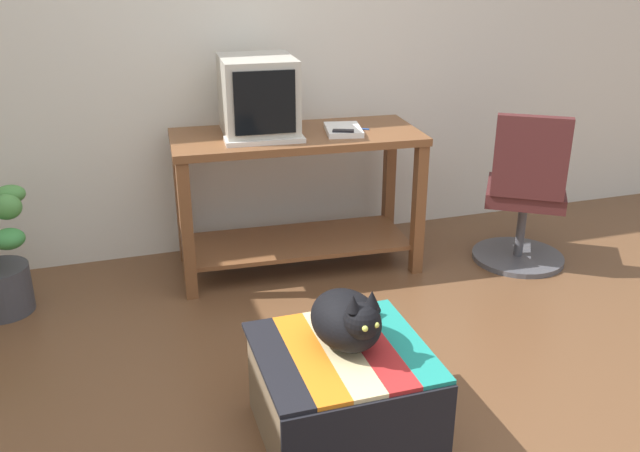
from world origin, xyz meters
The scene contains 10 objects.
back_wall centered at (0.00, 2.05, 1.30)m, with size 8.00×0.10×2.60m, color silver.
desk centered at (0.18, 1.60, 0.52)m, with size 1.35×0.64×0.77m.
tv_monitor centered at (-0.01, 1.65, 0.97)m, with size 0.40×0.46×0.40m.
keyboard centered at (-0.02, 1.49, 0.78)m, with size 0.40×0.15×0.02m, color beige.
book centered at (0.42, 1.54, 0.79)m, with size 0.18×0.26×0.03m, color white.
ottoman_with_blanket centered at (-0.07, 0.15, 0.19)m, with size 0.60×0.59×0.37m.
cat centered at (-0.04, 0.16, 0.48)m, with size 0.34×0.36×0.26m.
office_chair centered at (1.39, 1.24, 0.39)m, with size 0.58×0.58×0.89m.
stapler centered at (0.39, 1.45, 0.79)m, with size 0.04×0.11×0.04m, color black.
pen centered at (0.51, 1.58, 0.78)m, with size 0.01×0.01×0.14m, color #2351B2.
Camera 1 is at (-0.77, -1.80, 1.70)m, focal length 38.37 mm.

